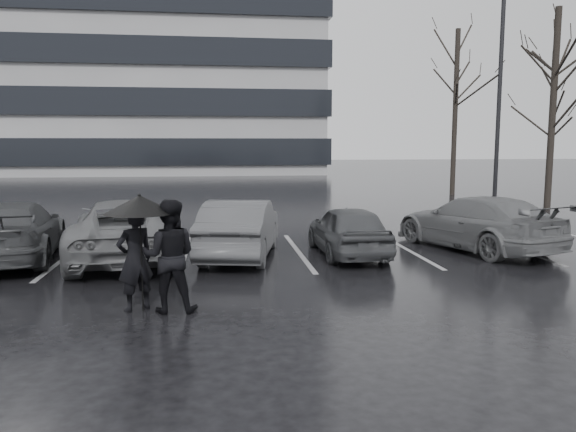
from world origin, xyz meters
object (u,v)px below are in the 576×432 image
Objects in this scene: pedestrian_left at (135,259)px; tree_ne at (551,126)px; tree_east at (553,110)px; car_main at (348,230)px; pedestrian_right at (169,256)px; car_west_a at (240,228)px; lamp_post at (499,108)px; tree_north at (455,113)px; car_west_b at (125,229)px; car_east at (476,223)px; car_west_c at (13,231)px.

tree_ne is at bearing -170.74° from pedestrian_left.
car_main is at bearing -141.81° from tree_east.
car_west_a is at bearing -103.60° from pedestrian_right.
lamp_post is at bearing -147.34° from tree_east.
lamp_post is 9.55m from tree_north.
tree_north is at bearing 98.13° from tree_east.
car_west_b is 4.54m from pedestrian_right.
car_east is 0.56× the size of tree_north.
car_west_b is (-5.27, 0.19, 0.09)m from car_main.
tree_east reaches higher than car_west_b.
tree_east is 1.14× the size of tree_ne.
pedestrian_left is 0.24× the size of tree_ne.
pedestrian_left reaches higher than car_west_c.
car_east is 15.30m from tree_ne.
pedestrian_right is (-3.92, -4.13, 0.30)m from car_main.
tree_east is 7.08m from tree_north.
car_west_b is 2.56m from car_west_c.
lamp_post reaches higher than car_east.
lamp_post is (14.62, 5.48, 3.24)m from car_west_c.
lamp_post is at bearing -161.97° from car_west_b.
car_east reaches higher than car_main.
car_west_b is 4.26m from pedestrian_left.
lamp_post is (9.40, 5.72, 3.24)m from car_west_a.
lamp_post is at bearing -140.38° from car_main.
car_main is 2.60m from car_west_a.
tree_east is (10.27, 8.08, 3.39)m from car_main.
car_main is at bearing -121.58° from tree_north.
car_west_c is 2.60× the size of pedestrian_right.
car_east is 8.98m from pedestrian_left.
pedestrian_left reaches higher than car_west_b.
pedestrian_left is at bearing -138.88° from lamp_post.
car_west_b is 1.07× the size of car_east.
lamp_post reaches higher than car_west_c.
lamp_post reaches higher than tree_east.
lamp_post is at bearing -104.97° from tree_north.
pedestrian_left is 0.21× the size of tree_east.
pedestrian_left is at bearing 10.30° from car_east.
pedestrian_right is 18.97m from tree_east.
car_west_c is 19.94m from tree_east.
car_main is 6.00m from pedestrian_left.
pedestrian_right is at bearing -135.83° from tree_ne.
pedestrian_right reaches higher than car_main.
pedestrian_left is (3.35, -4.37, 0.16)m from car_west_c.
lamp_post reaches higher than tree_north.
tree_east reaches higher than tree_ne.
car_west_b is at bearing -112.99° from pedestrian_left.
car_west_c is 5.51m from pedestrian_left.
pedestrian_left is (0.79, -4.18, 0.13)m from car_west_b.
car_west_a is (-2.59, 0.14, 0.07)m from car_main.
pedestrian_right is at bearing 12.92° from car_east.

